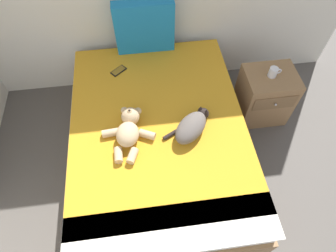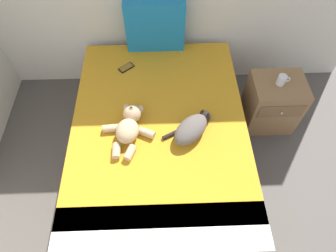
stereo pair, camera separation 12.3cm
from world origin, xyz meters
TOP-DOWN VIEW (x-y plane):
  - ground_plane at (1.85, 1.91)m, footprint 9.55×9.55m
  - bed at (1.65, 2.74)m, footprint 1.51×2.04m
  - patterned_cushion at (1.63, 3.67)m, footprint 0.56×0.13m
  - cat at (1.91, 2.62)m, footprint 0.41×0.38m
  - teddy_bear at (1.41, 2.66)m, footprint 0.43×0.50m
  - cell_phone at (1.34, 3.39)m, footprint 0.16×0.15m
  - nightstand at (2.77, 3.14)m, footprint 0.49×0.43m
  - mug at (2.76, 3.14)m, footprint 0.12×0.08m

SIDE VIEW (x-z plane):
  - ground_plane at x=1.85m, z-range 0.00..0.00m
  - bed at x=1.65m, z-range 0.00..0.57m
  - nightstand at x=2.77m, z-range 0.00..0.58m
  - cell_phone at x=1.34m, z-range 0.58..0.59m
  - mug at x=2.76m, z-range 0.58..0.67m
  - teddy_bear at x=1.41m, z-range 0.56..0.72m
  - cat at x=1.91m, z-range 0.57..0.72m
  - patterned_cushion at x=1.63m, z-range 0.58..1.08m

